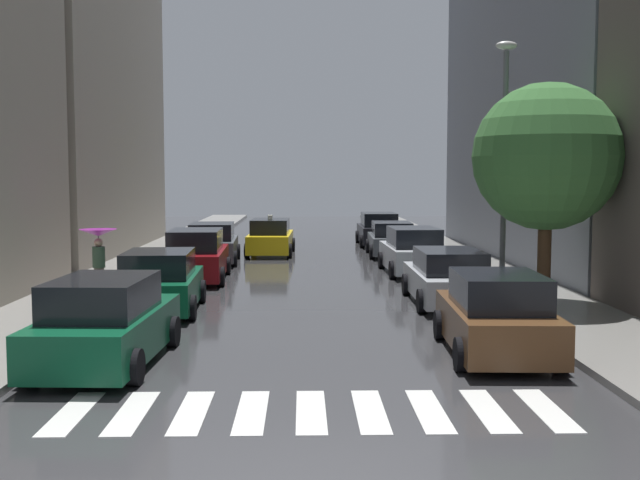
# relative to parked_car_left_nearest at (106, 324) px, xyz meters

# --- Properties ---
(ground_plane) EXTENTS (28.00, 72.00, 0.04)m
(ground_plane) POSITION_rel_parked_car_left_nearest_xyz_m (3.85, 17.84, -0.81)
(ground_plane) COLOR #353538
(sidewalk_left) EXTENTS (3.00, 72.00, 0.15)m
(sidewalk_left) POSITION_rel_parked_car_left_nearest_xyz_m (-2.65, 17.84, -0.71)
(sidewalk_left) COLOR gray
(sidewalk_left) RESTS_ON ground
(sidewalk_right) EXTENTS (3.00, 72.00, 0.15)m
(sidewalk_right) POSITION_rel_parked_car_left_nearest_xyz_m (10.35, 17.84, -0.71)
(sidewalk_right) COLOR gray
(sidewalk_right) RESTS_ON ground
(crosswalk_stripes) EXTENTS (7.65, 2.20, 0.01)m
(crosswalk_stripes) POSITION_rel_parked_car_left_nearest_xyz_m (3.85, -3.02, -0.78)
(crosswalk_stripes) COLOR silver
(crosswalk_stripes) RESTS_ON ground
(building_left_mid) EXTENTS (6.00, 17.32, 17.81)m
(building_left_mid) POSITION_rel_parked_car_left_nearest_xyz_m (-7.15, 21.35, 8.12)
(building_left_mid) COLOR #9E9384
(building_left_mid) RESTS_ON ground
(building_right_mid) EXTENTS (6.00, 21.75, 15.72)m
(building_right_mid) POSITION_rel_parked_car_left_nearest_xyz_m (14.85, 18.00, 7.08)
(building_right_mid) COLOR slate
(building_right_mid) RESTS_ON ground
(parked_car_left_nearest) EXTENTS (2.25, 4.66, 1.68)m
(parked_car_left_nearest) POSITION_rel_parked_car_left_nearest_xyz_m (0.00, 0.00, 0.00)
(parked_car_left_nearest) COLOR #0C4C2D
(parked_car_left_nearest) RESTS_ON ground
(parked_car_left_second) EXTENTS (2.26, 4.27, 1.62)m
(parked_car_left_second) POSITION_rel_parked_car_left_nearest_xyz_m (-0.03, 5.73, -0.03)
(parked_car_left_second) COLOR #0C4C2D
(parked_car_left_second) RESTS_ON ground
(parked_car_left_third) EXTENTS (2.22, 4.78, 1.76)m
(parked_car_left_third) POSITION_rel_parked_car_left_nearest_xyz_m (0.09, 11.84, 0.03)
(parked_car_left_third) COLOR maroon
(parked_car_left_third) RESTS_ON ground
(parked_car_left_fourth) EXTENTS (2.29, 4.55, 1.65)m
(parked_car_left_fourth) POSITION_rel_parked_car_left_nearest_xyz_m (0.01, 17.25, -0.01)
(parked_car_left_fourth) COLOR #474C51
(parked_car_left_fourth) RESTS_ON ground
(parked_car_right_nearest) EXTENTS (2.19, 4.32, 1.66)m
(parked_car_right_nearest) POSITION_rel_parked_car_left_nearest_xyz_m (7.58, 0.62, -0.01)
(parked_car_right_nearest) COLOR brown
(parked_car_right_nearest) RESTS_ON ground
(parked_car_right_second) EXTENTS (2.16, 4.72, 1.53)m
(parked_car_right_second) POSITION_rel_parked_car_left_nearest_xyz_m (7.80, 6.83, -0.06)
(parked_car_right_second) COLOR #B2B7BF
(parked_car_right_second) RESTS_ON ground
(parked_car_right_third) EXTENTS (2.20, 4.75, 1.70)m
(parked_car_right_third) POSITION_rel_parked_car_left_nearest_xyz_m (7.77, 13.55, 0.01)
(parked_car_right_third) COLOR #B2B7BF
(parked_car_right_third) RESTS_ON ground
(parked_car_right_fourth) EXTENTS (2.21, 4.46, 1.53)m
(parked_car_right_fourth) POSITION_rel_parked_car_left_nearest_xyz_m (7.70, 19.80, -0.06)
(parked_car_right_fourth) COLOR #474C51
(parked_car_right_fourth) RESTS_ON ground
(parked_car_right_fifth) EXTENTS (2.16, 4.72, 1.69)m
(parked_car_right_fifth) POSITION_rel_parked_car_left_nearest_xyz_m (7.66, 25.19, 0.00)
(parked_car_right_fifth) COLOR black
(parked_car_right_fifth) RESTS_ON ground
(taxi_midroad) EXTENTS (2.19, 4.70, 1.81)m
(taxi_midroad) POSITION_rel_parked_car_left_nearest_xyz_m (2.28, 20.52, -0.02)
(taxi_midroad) COLOR yellow
(taxi_midroad) RESTS_ON ground
(pedestrian_foreground) EXTENTS (1.07, 1.07, 1.89)m
(pedestrian_foreground) POSITION_rel_parked_car_left_nearest_xyz_m (-2.17, 7.87, 0.77)
(pedestrian_foreground) COLOR brown
(pedestrian_foreground) RESTS_ON sidewalk_left
(street_tree_right) EXTENTS (3.89, 3.89, 5.87)m
(street_tree_right) POSITION_rel_parked_car_left_nearest_xyz_m (10.16, 5.81, 3.28)
(street_tree_right) COLOR #513823
(street_tree_right) RESTS_ON sidewalk_right
(lamp_post_right) EXTENTS (0.60, 0.28, 7.15)m
(lamp_post_right) POSITION_rel_parked_car_left_nearest_xyz_m (9.40, 7.18, 3.47)
(lamp_post_right) COLOR #595B60
(lamp_post_right) RESTS_ON sidewalk_right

